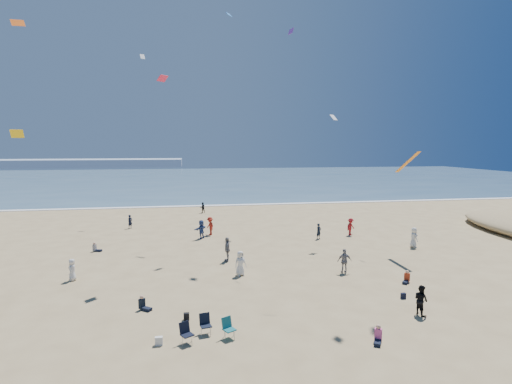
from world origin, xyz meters
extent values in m
plane|color=tan|center=(0.00, 0.00, 0.00)|extent=(220.00, 220.00, 0.00)
cube|color=#476B84|center=(0.00, 95.00, 0.03)|extent=(220.00, 100.00, 0.06)
cube|color=white|center=(0.00, 45.00, 0.04)|extent=(220.00, 1.20, 0.08)
cube|color=#7A8EA8|center=(-60.00, 170.00, 1.60)|extent=(110.00, 20.00, 3.20)
imported|color=gray|center=(0.88, 15.15, 0.97)|extent=(0.64, 1.19, 1.93)
imported|color=#9F2216|center=(0.03, 24.84, 0.94)|extent=(1.09, 1.38, 1.88)
imported|color=black|center=(-0.24, 38.78, 0.73)|extent=(0.81, 0.69, 1.45)
imported|color=silver|center=(1.45, 11.43, 0.88)|extent=(1.00, 0.80, 1.77)
imported|color=maroon|center=(14.38, 22.32, 0.88)|extent=(1.30, 1.17, 1.76)
imported|color=black|center=(-8.61, 29.59, 0.77)|extent=(0.65, 0.66, 1.54)
imported|color=silver|center=(-10.07, 12.26, 0.76)|extent=(0.49, 0.75, 1.52)
imported|color=silver|center=(18.03, 16.62, 0.91)|extent=(0.63, 0.93, 1.83)
imported|color=gray|center=(9.00, 10.73, 0.88)|extent=(1.06, 0.52, 1.76)
imported|color=#314986|center=(-0.92, 23.33, 0.93)|extent=(1.51, 1.70, 1.87)
imported|color=black|center=(10.33, 3.15, 0.83)|extent=(0.78, 0.92, 1.66)
imported|color=black|center=(10.56, 21.21, 0.77)|extent=(0.67, 0.60, 1.55)
cube|color=silver|center=(-3.59, 2.09, 0.20)|extent=(0.35, 0.20, 0.40)
cube|color=black|center=(-2.33, 4.60, 0.19)|extent=(0.30, 0.22, 0.38)
cube|color=black|center=(10.63, 5.44, 0.17)|extent=(0.28, 0.18, 0.34)
cube|color=orange|center=(-13.28, 14.44, 17.49)|extent=(0.86, 0.40, 0.33)
cube|color=yellow|center=(-13.47, 13.56, 10.02)|extent=(0.82, 0.25, 0.56)
cube|color=#5E269F|center=(6.73, 18.12, 18.85)|extent=(0.35, 0.80, 0.47)
cube|color=#CA1E3F|center=(-3.80, 14.54, 14.09)|extent=(0.86, 0.87, 0.42)
cube|color=white|center=(11.84, 21.19, 11.92)|extent=(0.77, 0.75, 0.54)
cube|color=blue|center=(2.00, 23.27, 21.55)|extent=(0.67, 0.73, 0.33)
cube|color=silver|center=(-7.53, 37.73, 20.41)|extent=(0.67, 0.60, 0.63)
cube|color=orange|center=(16.25, 15.18, 7.82)|extent=(0.35, 2.64, 1.87)
camera|label=1|loc=(-2.08, -16.00, 9.22)|focal=28.00mm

